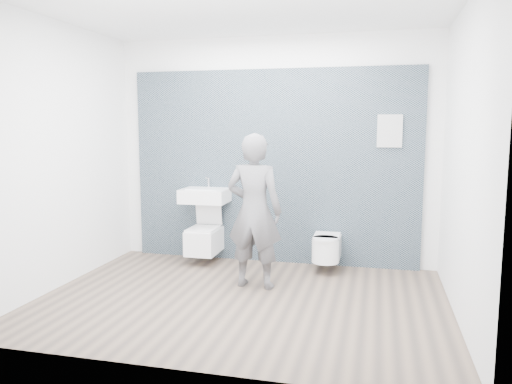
% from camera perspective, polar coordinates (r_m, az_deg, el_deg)
% --- Properties ---
extents(ground, '(4.00, 4.00, 0.00)m').
position_cam_1_polar(ground, '(5.07, -1.65, -12.15)').
color(ground, brown).
rests_on(ground, ground).
extents(room_shell, '(4.00, 4.00, 4.00)m').
position_cam_1_polar(room_shell, '(4.78, -1.74, 7.89)').
color(room_shell, white).
rests_on(room_shell, ground).
extents(tile_wall, '(3.60, 0.06, 2.40)m').
position_cam_1_polar(tile_wall, '(6.44, 1.87, -7.85)').
color(tile_wall, black).
rests_on(tile_wall, ground).
extents(washbasin, '(0.57, 0.43, 0.43)m').
position_cam_1_polar(washbasin, '(6.25, -5.87, -0.37)').
color(washbasin, white).
rests_on(washbasin, ground).
extents(toilet_square, '(0.36, 0.52, 0.70)m').
position_cam_1_polar(toilet_square, '(6.31, -5.93, -5.34)').
color(toilet_square, white).
rests_on(toilet_square, ground).
extents(toilet_rounded, '(0.32, 0.54, 0.29)m').
position_cam_1_polar(toilet_rounded, '(5.97, 8.04, -6.35)').
color(toilet_rounded, white).
rests_on(toilet_rounded, ground).
extents(info_placard, '(0.28, 0.03, 0.38)m').
position_cam_1_polar(info_placard, '(6.27, 14.51, -8.53)').
color(info_placard, white).
rests_on(info_placard, ground).
extents(visitor, '(0.62, 0.43, 1.64)m').
position_cam_1_polar(visitor, '(5.26, -0.20, -2.19)').
color(visitor, slate).
rests_on(visitor, ground).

